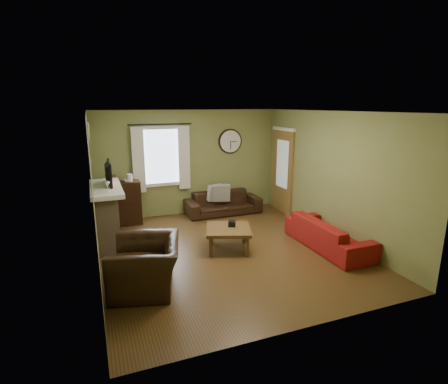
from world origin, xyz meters
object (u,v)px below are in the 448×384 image
object	(u,v)px
sofa_brown	(223,203)
bookshelf	(122,204)
sofa_red	(328,233)
coffee_table	(228,239)
armchair	(146,265)

from	to	relation	value
sofa_brown	bookshelf	bearing A→B (deg)	179.46
bookshelf	sofa_red	xyz separation A→B (m)	(3.61, -2.81, -0.22)
sofa_red	coffee_table	xyz separation A→B (m)	(-1.85, 0.61, -0.07)
armchair	sofa_red	bearing A→B (deg)	109.02
bookshelf	armchair	world-z (taller)	bookshelf
bookshelf	coffee_table	distance (m)	2.84
bookshelf	coffee_table	xyz separation A→B (m)	(1.76, -2.21, -0.29)
sofa_brown	armchair	bearing A→B (deg)	-128.11
sofa_red	coffee_table	distance (m)	1.95
coffee_table	sofa_brown	bearing A→B (deg)	71.64
bookshelf	armchair	bearing A→B (deg)	-88.85
armchair	coffee_table	size ratio (longest dim) A/B	1.40
armchair	coffee_table	bearing A→B (deg)	132.29
sofa_red	coffee_table	world-z (taller)	sofa_red
bookshelf	coffee_table	bearing A→B (deg)	-51.40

